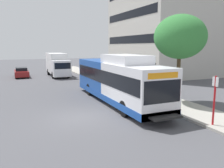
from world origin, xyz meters
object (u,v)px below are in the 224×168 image
object	(u,v)px
transit_bus	(117,80)
box_truck_background	(57,64)
parked_car_far_lane	(21,72)
bus_stop_sign_pole	(215,97)
street_tree_near_stop	(180,37)

from	to	relation	value
transit_bus	box_truck_background	bearing A→B (deg)	94.11
parked_car_far_lane	box_truck_background	size ratio (longest dim) A/B	0.64
parked_car_far_lane	box_truck_background	world-z (taller)	box_truck_background
bus_stop_sign_pole	street_tree_near_stop	distance (m)	6.34
transit_bus	street_tree_near_stop	bearing A→B (deg)	-24.71
street_tree_near_stop	transit_bus	bearing A→B (deg)	155.29
parked_car_far_lane	street_tree_near_stop	bearing A→B (deg)	-63.47
parked_car_far_lane	transit_bus	bearing A→B (deg)	-71.91
bus_stop_sign_pole	parked_car_far_lane	distance (m)	26.99
street_tree_near_stop	bus_stop_sign_pole	bearing A→B (deg)	-110.15
street_tree_near_stop	parked_car_far_lane	distance (m)	23.33
transit_bus	parked_car_far_lane	world-z (taller)	transit_bus
bus_stop_sign_pole	parked_car_far_lane	xyz separation A→B (m)	(-8.37, 25.64, -0.99)
transit_bus	bus_stop_sign_pole	size ratio (longest dim) A/B	4.71
transit_bus	box_truck_background	world-z (taller)	transit_bus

